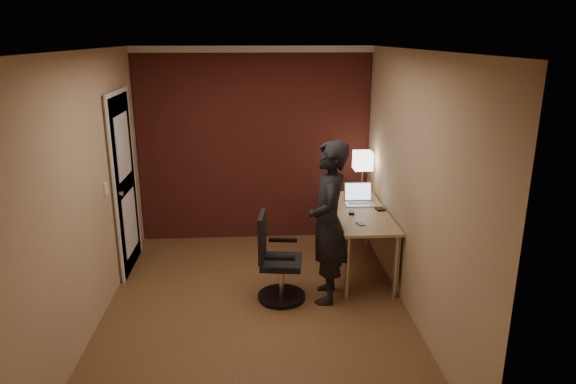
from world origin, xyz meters
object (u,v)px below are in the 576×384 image
object	(u,v)px
phone	(360,224)
wallet	(380,209)
desk	(366,221)
mouse	(352,213)
office_chair	(276,263)
desk_lamp	(363,161)
person	(328,223)
laptop	(359,198)

from	to	relation	value
phone	wallet	distance (m)	0.53
desk	mouse	bearing A→B (deg)	-149.35
mouse	office_chair	distance (m)	1.06
desk	office_chair	world-z (taller)	office_chair
office_chair	desk	bearing A→B (deg)	30.93
phone	desk	bearing A→B (deg)	53.33
desk	desk_lamp	distance (m)	0.84
desk_lamp	person	world-z (taller)	person
desk_lamp	mouse	size ratio (longest dim) A/B	5.35
desk_lamp	person	distance (m)	1.44
wallet	desk	bearing A→B (deg)	-179.55
desk_lamp	phone	size ratio (longest dim) A/B	4.65
office_chair	wallet	bearing A→B (deg)	27.55
mouse	wallet	size ratio (longest dim) A/B	0.91
desk_lamp	office_chair	size ratio (longest dim) A/B	0.59
desk	wallet	bearing A→B (deg)	0.45
person	wallet	bearing A→B (deg)	140.49
desk	desk_lamp	bearing A→B (deg)	83.46
office_chair	person	world-z (taller)	person
laptop	mouse	distance (m)	0.42
desk	laptop	distance (m)	0.33
phone	laptop	bearing A→B (deg)	63.30
desk_lamp	mouse	world-z (taller)	desk_lamp
laptop	phone	world-z (taller)	laptop
mouse	wallet	world-z (taller)	mouse
wallet	person	bearing A→B (deg)	-136.89
laptop	mouse	xyz separation A→B (m)	(-0.15, -0.38, -0.05)
phone	office_chair	xyz separation A→B (m)	(-0.90, -0.20, -0.34)
mouse	phone	size ratio (longest dim) A/B	0.87
wallet	phone	bearing A→B (deg)	-125.74
mouse	laptop	bearing A→B (deg)	79.00
mouse	office_chair	world-z (taller)	office_chair
desk	desk_lamp	xyz separation A→B (m)	(0.07, 0.63, 0.55)
desk_lamp	person	bearing A→B (deg)	-115.13
desk	phone	distance (m)	0.48
desk	laptop	size ratio (longest dim) A/B	4.53
laptop	office_chair	bearing A→B (deg)	-138.40
phone	wallet	size ratio (longest dim) A/B	1.05
desk_lamp	office_chair	bearing A→B (deg)	-131.64
office_chair	desk_lamp	bearing A→B (deg)	48.36
wallet	mouse	bearing A→B (deg)	-162.00
laptop	office_chair	distance (m)	1.41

